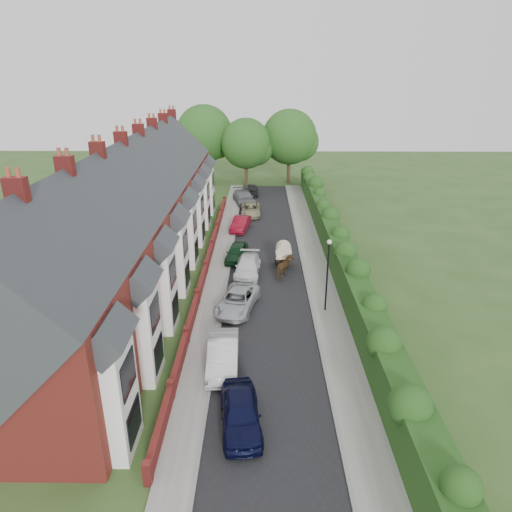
{
  "coord_description": "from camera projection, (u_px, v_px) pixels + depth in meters",
  "views": [
    {
      "loc": [
        -0.98,
        -23.2,
        15.11
      ],
      "look_at": [
        -1.32,
        8.46,
        2.2
      ],
      "focal_mm": 32.0,
      "sensor_mm": 36.0,
      "label": 1
    }
  ],
  "objects": [
    {
      "name": "car_silver_a",
      "position": [
        223.0,
        355.0,
        24.78
      ],
      "size": [
        1.78,
        4.72,
        1.54
      ],
      "primitive_type": "imported",
      "rotation": [
        0.0,
        0.0,
        0.03
      ],
      "color": "silver",
      "rests_on": "ground"
    },
    {
      "name": "kerb_house_side",
      "position": [
        229.0,
        268.0,
        37.37
      ],
      "size": [
        0.18,
        58.0,
        0.13
      ],
      "primitive_type": "cube",
      "color": "gray",
      "rests_on": "ground"
    },
    {
      "name": "horse",
      "position": [
        285.0,
        268.0,
        35.43
      ],
      "size": [
        1.67,
        2.26,
        1.74
      ],
      "primitive_type": "imported",
      "rotation": [
        0.0,
        0.0,
        2.74
      ],
      "color": "#4A321B",
      "rests_on": "ground"
    },
    {
      "name": "ground",
      "position": [
        277.0,
        344.0,
        27.18
      ],
      "size": [
        140.0,
        140.0,
        0.0
      ],
      "primitive_type": "plane",
      "color": "#2D4C1E",
      "rests_on": "ground"
    },
    {
      "name": "car_navy",
      "position": [
        241.0,
        413.0,
        20.63
      ],
      "size": [
        2.27,
        4.59,
        1.5
      ],
      "primitive_type": "imported",
      "rotation": [
        0.0,
        0.0,
        0.11
      ],
      "color": "black",
      "rests_on": "ground"
    },
    {
      "name": "pavement_hedge_side",
      "position": [
        316.0,
        269.0,
        37.31
      ],
      "size": [
        2.2,
        58.0,
        0.12
      ],
      "primitive_type": "cube",
      "color": "gray",
      "rests_on": "ground"
    },
    {
      "name": "terrace_row",
      "position": [
        131.0,
        221.0,
        34.84
      ],
      "size": [
        9.05,
        40.5,
        11.5
      ],
      "color": "#9C2F27",
      "rests_on": "ground"
    },
    {
      "name": "car_white",
      "position": [
        248.0,
        267.0,
        36.19
      ],
      "size": [
        2.19,
        4.74,
        1.34
      ],
      "primitive_type": "imported",
      "rotation": [
        0.0,
        0.0,
        -0.07
      ],
      "color": "white",
      "rests_on": "ground"
    },
    {
      "name": "tree_far_back",
      "position": [
        207.0,
        135.0,
        64.65
      ],
      "size": [
        8.4,
        8.0,
        10.82
      ],
      "color": "#332316",
      "rests_on": "ground"
    },
    {
      "name": "car_black",
      "position": [
        252.0,
        190.0,
        59.36
      ],
      "size": [
        1.68,
        4.02,
        1.36
      ],
      "primitive_type": "imported",
      "rotation": [
        0.0,
        0.0,
        0.02
      ],
      "color": "black",
      "rests_on": "ground"
    },
    {
      "name": "horse_cart",
      "position": [
        284.0,
        253.0,
        37.35
      ],
      "size": [
        1.36,
        3.01,
        2.17
      ],
      "color": "black",
      "rests_on": "ground"
    },
    {
      "name": "car_green",
      "position": [
        237.0,
        253.0,
        38.91
      ],
      "size": [
        2.13,
        4.24,
        1.39
      ],
      "primitive_type": "imported",
      "rotation": [
        0.0,
        0.0,
        -0.12
      ],
      "color": "black",
      "rests_on": "ground"
    },
    {
      "name": "car_grey",
      "position": [
        244.0,
        197.0,
        55.5
      ],
      "size": [
        3.3,
        5.65,
        1.54
      ],
      "primitive_type": "imported",
      "rotation": [
        0.0,
        0.0,
        0.23
      ],
      "color": "slate",
      "rests_on": "ground"
    },
    {
      "name": "garden_wall_row",
      "position": [
        206.0,
        269.0,
        36.32
      ],
      "size": [
        0.35,
        40.35,
        1.1
      ],
      "color": "maroon",
      "rests_on": "ground"
    },
    {
      "name": "hedge",
      "position": [
        340.0,
        251.0,
        36.71
      ],
      "size": [
        2.1,
        58.0,
        2.85
      ],
      "color": "#173D13",
      "rests_on": "ground"
    },
    {
      "name": "pavement_house_side",
      "position": [
        219.0,
        268.0,
        37.38
      ],
      "size": [
        1.7,
        58.0,
        0.12
      ],
      "primitive_type": "cube",
      "color": "gray",
      "rests_on": "ground"
    },
    {
      "name": "lamppost",
      "position": [
        328.0,
        267.0,
        29.6
      ],
      "size": [
        0.32,
        0.32,
        5.16
      ],
      "color": "black",
      "rests_on": "ground"
    },
    {
      "name": "car_beige",
      "position": [
        251.0,
        210.0,
        51.09
      ],
      "size": [
        2.19,
        4.61,
        1.27
      ],
      "primitive_type": "imported",
      "rotation": [
        0.0,
        0.0,
        0.02
      ],
      "color": "tan",
      "rests_on": "ground"
    },
    {
      "name": "car_silver_b",
      "position": [
        237.0,
        300.0,
        30.87
      ],
      "size": [
        3.28,
        5.21,
        1.34
      ],
      "primitive_type": "imported",
      "rotation": [
        0.0,
        0.0,
        -0.23
      ],
      "color": "#B1B5B9",
      "rests_on": "ground"
    },
    {
      "name": "tree_far_left",
      "position": [
        249.0,
        145.0,
        62.16
      ],
      "size": [
        7.14,
        6.8,
        9.29
      ],
      "color": "#332316",
      "rests_on": "ground"
    },
    {
      "name": "tree_far_right",
      "position": [
        292.0,
        138.0,
        63.72
      ],
      "size": [
        7.98,
        7.6,
        10.31
      ],
      "color": "#332316",
      "rests_on": "ground"
    },
    {
      "name": "car_red",
      "position": [
        241.0,
        224.0,
        46.29
      ],
      "size": [
        2.17,
        4.35,
        1.37
      ],
      "primitive_type": "imported",
      "rotation": [
        0.0,
        0.0,
        -0.18
      ],
      "color": "maroon",
      "rests_on": "ground"
    },
    {
      "name": "road",
      "position": [
        266.0,
        269.0,
        37.36
      ],
      "size": [
        6.0,
        58.0,
        0.02
      ],
      "primitive_type": "cube",
      "color": "black",
      "rests_on": "ground"
    },
    {
      "name": "kerb_hedge_side",
      "position": [
        303.0,
        269.0,
        37.31
      ],
      "size": [
        0.18,
        58.0,
        0.13
      ],
      "primitive_type": "cube",
      "color": "gray",
      "rests_on": "ground"
    }
  ]
}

